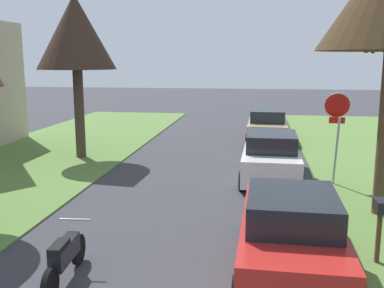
{
  "coord_description": "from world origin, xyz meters",
  "views": [
    {
      "loc": [
        1.6,
        -2.41,
        3.96
      ],
      "look_at": [
        -0.15,
        9.53,
        1.67
      ],
      "focal_mm": 41.62,
      "sensor_mm": 36.0,
      "label": 1
    }
  ],
  "objects_px": {
    "curbside_mailbox": "(380,213)",
    "street_tree_left_mid_b": "(76,33)",
    "parked_sedan_white": "(271,157)",
    "parked_sedan_tan": "(267,127)",
    "stop_sign_far": "(337,119)",
    "parked_motorcycle": "(65,257)",
    "parked_sedan_red": "(290,234)"
  },
  "relations": [
    {
      "from": "curbside_mailbox",
      "to": "street_tree_left_mid_b",
      "type": "bearing_deg",
      "value": 138.54
    },
    {
      "from": "street_tree_left_mid_b",
      "to": "parked_sedan_white",
      "type": "distance_m",
      "value": 8.95
    },
    {
      "from": "curbside_mailbox",
      "to": "parked_sedan_tan",
      "type": "bearing_deg",
      "value": 98.04
    },
    {
      "from": "street_tree_left_mid_b",
      "to": "parked_sedan_tan",
      "type": "bearing_deg",
      "value": 33.04
    },
    {
      "from": "stop_sign_far",
      "to": "curbside_mailbox",
      "type": "distance_m",
      "value": 5.81
    },
    {
      "from": "stop_sign_far",
      "to": "parked_motorcycle",
      "type": "relative_size",
      "value": 1.42
    },
    {
      "from": "stop_sign_far",
      "to": "parked_sedan_tan",
      "type": "relative_size",
      "value": 0.66
    },
    {
      "from": "street_tree_left_mid_b",
      "to": "parked_motorcycle",
      "type": "xyz_separation_m",
      "value": [
        3.74,
        -9.95,
        -4.48
      ]
    },
    {
      "from": "street_tree_left_mid_b",
      "to": "curbside_mailbox",
      "type": "distance_m",
      "value": 13.25
    },
    {
      "from": "street_tree_left_mid_b",
      "to": "parked_sedan_tan",
      "type": "height_order",
      "value": "street_tree_left_mid_b"
    },
    {
      "from": "street_tree_left_mid_b",
      "to": "parked_sedan_red",
      "type": "relative_size",
      "value": 1.45
    },
    {
      "from": "stop_sign_far",
      "to": "parked_sedan_tan",
      "type": "bearing_deg",
      "value": 104.43
    },
    {
      "from": "stop_sign_far",
      "to": "parked_sedan_white",
      "type": "relative_size",
      "value": 0.66
    },
    {
      "from": "stop_sign_far",
      "to": "street_tree_left_mid_b",
      "type": "bearing_deg",
      "value": 164.36
    },
    {
      "from": "parked_motorcycle",
      "to": "curbside_mailbox",
      "type": "distance_m",
      "value": 5.99
    },
    {
      "from": "stop_sign_far",
      "to": "parked_motorcycle",
      "type": "xyz_separation_m",
      "value": [
        -5.83,
        -7.27,
        -1.66
      ]
    },
    {
      "from": "stop_sign_far",
      "to": "parked_sedan_red",
      "type": "relative_size",
      "value": 0.66
    },
    {
      "from": "street_tree_left_mid_b",
      "to": "curbside_mailbox",
      "type": "relative_size",
      "value": 5.06
    },
    {
      "from": "stop_sign_far",
      "to": "curbside_mailbox",
      "type": "bearing_deg",
      "value": -90.8
    },
    {
      "from": "street_tree_left_mid_b",
      "to": "parked_sedan_white",
      "type": "height_order",
      "value": "street_tree_left_mid_b"
    },
    {
      "from": "parked_motorcycle",
      "to": "curbside_mailbox",
      "type": "bearing_deg",
      "value": 15.2
    },
    {
      "from": "parked_sedan_tan",
      "to": "parked_motorcycle",
      "type": "height_order",
      "value": "parked_sedan_tan"
    },
    {
      "from": "stop_sign_far",
      "to": "street_tree_left_mid_b",
      "type": "height_order",
      "value": "street_tree_left_mid_b"
    },
    {
      "from": "parked_sedan_red",
      "to": "stop_sign_far",
      "type": "bearing_deg",
      "value": 73.83
    },
    {
      "from": "parked_sedan_red",
      "to": "curbside_mailbox",
      "type": "height_order",
      "value": "parked_sedan_red"
    },
    {
      "from": "stop_sign_far",
      "to": "parked_sedan_red",
      "type": "xyz_separation_m",
      "value": [
        -1.8,
        -6.2,
        -1.42
      ]
    },
    {
      "from": "parked_motorcycle",
      "to": "curbside_mailbox",
      "type": "relative_size",
      "value": 1.62
    },
    {
      "from": "parked_sedan_tan",
      "to": "parked_motorcycle",
      "type": "xyz_separation_m",
      "value": [
        -3.87,
        -14.89,
        -0.24
      ]
    },
    {
      "from": "stop_sign_far",
      "to": "parked_sedan_white",
      "type": "height_order",
      "value": "stop_sign_far"
    },
    {
      "from": "curbside_mailbox",
      "to": "parked_motorcycle",
      "type": "bearing_deg",
      "value": -164.8
    },
    {
      "from": "parked_sedan_red",
      "to": "parked_sedan_white",
      "type": "height_order",
      "value": "same"
    },
    {
      "from": "street_tree_left_mid_b",
      "to": "parked_sedan_tan",
      "type": "distance_m",
      "value": 10.02
    }
  ]
}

